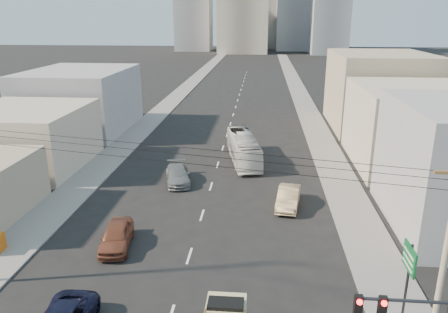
# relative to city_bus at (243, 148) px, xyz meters

# --- Properties ---
(sidewalk_left) EXTENTS (3.50, 180.00, 0.12)m
(sidewalk_left) POSITION_rel_city_bus_xyz_m (-14.32, 42.58, -1.37)
(sidewalk_left) COLOR gray
(sidewalk_left) RESTS_ON ground
(sidewalk_right) EXTENTS (3.50, 180.00, 0.12)m
(sidewalk_right) POSITION_rel_city_bus_xyz_m (9.18, 42.58, -1.37)
(sidewalk_right) COLOR gray
(sidewalk_right) RESTS_ON ground
(lane_dashes) EXTENTS (0.15, 104.00, 0.01)m
(lane_dashes) POSITION_rel_city_bus_xyz_m (-2.57, 25.58, -1.42)
(lane_dashes) COLOR silver
(lane_dashes) RESTS_ON ground
(city_bus) EXTENTS (4.24, 10.51, 2.85)m
(city_bus) POSITION_rel_city_bus_xyz_m (0.00, 0.00, 0.00)
(city_bus) COLOR silver
(city_bus) RESTS_ON ground
(sedan_brown) EXTENTS (2.47, 4.83, 1.58)m
(sedan_brown) POSITION_rel_city_bus_xyz_m (-7.54, -18.68, -0.64)
(sedan_brown) COLOR brown
(sedan_brown) RESTS_ON ground
(sedan_tan) EXTENTS (2.28, 4.88, 1.55)m
(sedan_tan) POSITION_rel_city_bus_xyz_m (4.11, -11.21, -0.65)
(sedan_tan) COLOR tan
(sedan_tan) RESTS_ON ground
(sedan_grey) EXTENTS (3.22, 5.43, 1.48)m
(sedan_grey) POSITION_rel_city_bus_xyz_m (-5.73, -6.68, -0.69)
(sedan_grey) COLOR slate
(sedan_grey) RESTS_ON ground
(green_sign) EXTENTS (0.18, 1.60, 5.00)m
(green_sign) POSITION_rel_city_bus_xyz_m (8.59, -25.92, 2.32)
(green_sign) COLOR #2D2D33
(green_sign) RESTS_ON ground
(utility_pole) EXTENTS (1.80, 0.24, 10.00)m
(utility_pole) POSITION_rel_city_bus_xyz_m (8.93, -28.42, 3.76)
(utility_pole) COLOR tan
(utility_pole) RESTS_ON ground
(overhead_wires) EXTENTS (23.01, 5.02, 0.72)m
(overhead_wires) POSITION_rel_city_bus_xyz_m (-2.57, -25.92, 7.54)
(overhead_wires) COLOR black
(overhead_wires) RESTS_ON ground
(bldg_right_mid) EXTENTS (11.00, 14.00, 8.00)m
(bldg_right_mid) POSITION_rel_city_bus_xyz_m (16.93, 0.58, 2.57)
(bldg_right_mid) COLOR #C1B59C
(bldg_right_mid) RESTS_ON ground
(bldg_right_far) EXTENTS (12.00, 16.00, 10.00)m
(bldg_right_far) POSITION_rel_city_bus_xyz_m (17.43, 16.58, 3.57)
(bldg_right_far) COLOR tan
(bldg_right_far) RESTS_ON ground
(bldg_left_mid) EXTENTS (11.00, 12.00, 6.00)m
(bldg_left_mid) POSITION_rel_city_bus_xyz_m (-21.57, -3.42, 1.57)
(bldg_left_mid) COLOR #C1B59C
(bldg_left_mid) RESTS_ON ground
(bldg_left_far) EXTENTS (12.00, 16.00, 8.00)m
(bldg_left_far) POSITION_rel_city_bus_xyz_m (-22.07, 11.58, 2.57)
(bldg_left_far) COLOR #959597
(bldg_left_far) RESTS_ON ground
(midrise_ne) EXTENTS (16.00, 16.00, 40.00)m
(midrise_ne) POSITION_rel_city_bus_xyz_m (15.43, 157.58, 18.57)
(midrise_ne) COLOR gray
(midrise_ne) RESTS_ON ground
(midrise_nw) EXTENTS (15.00, 15.00, 34.00)m
(midrise_nw) POSITION_rel_city_bus_xyz_m (-28.57, 152.58, 15.57)
(midrise_nw) COLOR gray
(midrise_nw) RESTS_ON ground
(midrise_east) EXTENTS (14.00, 14.00, 28.00)m
(midrise_east) POSITION_rel_city_bus_xyz_m (27.43, 137.58, 12.57)
(midrise_east) COLOR gray
(midrise_east) RESTS_ON ground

